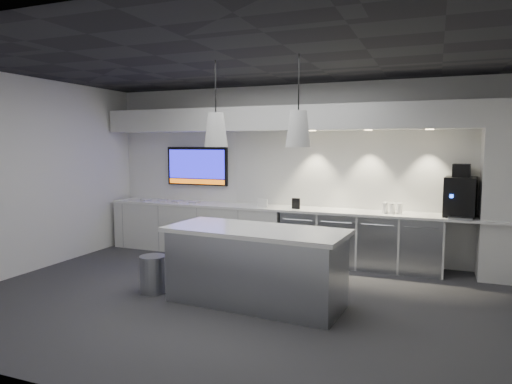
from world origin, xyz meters
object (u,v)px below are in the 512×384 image
at_px(wall_tv, 197,166).
at_px(bin, 153,274).
at_px(island, 256,266).
at_px(coffee_machine, 460,195).

height_order(wall_tv, bin, wall_tv).
distance_m(wall_tv, island, 3.48).
xyz_separation_m(island, coffee_machine, (2.39, 2.24, 0.75)).
relative_size(island, bin, 4.63).
distance_m(bin, coffee_machine, 4.59).
bearing_deg(coffee_machine, wall_tv, -175.91).
bearing_deg(wall_tv, island, -48.86).
distance_m(wall_tv, coffee_machine, 4.58).
xyz_separation_m(wall_tv, island, (2.18, -2.49, -1.08)).
relative_size(wall_tv, coffee_machine, 1.59).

